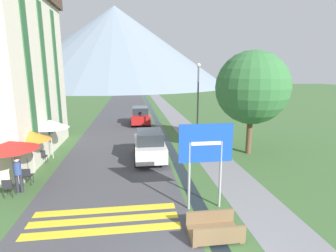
# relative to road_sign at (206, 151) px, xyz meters

# --- Properties ---
(ground_plane) EXTENTS (160.00, 160.00, 0.00)m
(ground_plane) POSITION_rel_road_sign_xyz_m (-1.37, 16.17, -2.36)
(ground_plane) COLOR #3D6033
(road) EXTENTS (6.40, 60.00, 0.01)m
(road) POSITION_rel_road_sign_xyz_m (-3.87, 26.17, -2.35)
(road) COLOR #424247
(road) RESTS_ON ground_plane
(footpath) EXTENTS (2.20, 60.00, 0.01)m
(footpath) POSITION_rel_road_sign_xyz_m (2.23, 26.17, -2.35)
(footpath) COLOR slate
(footpath) RESTS_ON ground_plane
(drainage_channel) EXTENTS (0.60, 60.00, 0.00)m
(drainage_channel) POSITION_rel_road_sign_xyz_m (-0.17, 26.17, -2.35)
(drainage_channel) COLOR black
(drainage_channel) RESTS_ON ground_plane
(crosswalk_marking) EXTENTS (5.44, 1.84, 0.01)m
(crosswalk_marking) POSITION_rel_road_sign_xyz_m (-3.87, -0.38, -2.35)
(crosswalk_marking) COLOR yellow
(crosswalk_marking) RESTS_ON ground_plane
(mountain_distant) EXTENTS (79.84, 79.84, 27.78)m
(mountain_distant) POSITION_rel_road_sign_xyz_m (-8.21, 89.95, 11.53)
(mountain_distant) COLOR slate
(mountain_distant) RESTS_ON ground_plane
(road_sign) EXTENTS (2.11, 0.11, 3.44)m
(road_sign) POSITION_rel_road_sign_xyz_m (0.00, 0.00, 0.00)
(road_sign) COLOR #9E9EA3
(road_sign) RESTS_ON ground_plane
(footbridge) EXTENTS (1.70, 1.10, 0.65)m
(footbridge) POSITION_rel_road_sign_xyz_m (-0.17, -1.87, -2.13)
(footbridge) COLOR brown
(footbridge) RESTS_ON ground_plane
(parked_car_near) EXTENTS (1.90, 4.12, 1.82)m
(parked_car_near) POSITION_rel_road_sign_xyz_m (-1.77, 6.23, -1.45)
(parked_car_near) COLOR silver
(parked_car_near) RESTS_ON ground_plane
(parked_car_far) EXTENTS (1.93, 4.07, 1.82)m
(parked_car_far) POSITION_rel_road_sign_xyz_m (-2.00, 17.22, -1.45)
(parked_car_far) COLOR #A31919
(parked_car_far) RESTS_ON ground_plane
(cafe_chair_nearest) EXTENTS (0.40, 0.40, 0.85)m
(cafe_chair_nearest) POSITION_rel_road_sign_xyz_m (-8.14, 1.97, -1.84)
(cafe_chair_nearest) COLOR #232328
(cafe_chair_nearest) RESTS_ON ground_plane
(cafe_chair_near_right) EXTENTS (0.40, 0.40, 0.85)m
(cafe_chair_near_right) POSITION_rel_road_sign_xyz_m (-7.83, 3.22, -1.84)
(cafe_chair_near_right) COLOR #232328
(cafe_chair_near_right) RESTS_ON ground_plane
(cafe_chair_far_right) EXTENTS (0.40, 0.40, 0.85)m
(cafe_chair_far_right) POSITION_rel_road_sign_xyz_m (-8.07, 6.21, -1.84)
(cafe_chair_far_right) COLOR #232328
(cafe_chair_far_right) RESTS_ON ground_plane
(cafe_umbrella_front_red) EXTENTS (2.44, 2.44, 2.31)m
(cafe_umbrella_front_red) POSITION_rel_road_sign_xyz_m (-8.26, 2.87, -0.25)
(cafe_umbrella_front_red) COLOR #B7B2A8
(cafe_umbrella_front_red) RESTS_ON ground_plane
(cafe_umbrella_middle_orange) EXTENTS (1.99, 1.99, 2.31)m
(cafe_umbrella_middle_orange) POSITION_rel_road_sign_xyz_m (-8.08, 4.84, -0.30)
(cafe_umbrella_middle_orange) COLOR #B7B2A8
(cafe_umbrella_middle_orange) RESTS_ON ground_plane
(cafe_umbrella_rear_white) EXTENTS (2.23, 2.23, 2.46)m
(cafe_umbrella_rear_white) POSITION_rel_road_sign_xyz_m (-7.78, 7.19, -0.15)
(cafe_umbrella_rear_white) COLOR #B7B2A8
(cafe_umbrella_rear_white) RESTS_ON ground_plane
(person_standing_terrace) EXTENTS (0.32, 0.32, 1.65)m
(person_standing_terrace) POSITION_rel_road_sign_xyz_m (-7.89, 2.44, -1.40)
(person_standing_terrace) COLOR #282833
(person_standing_terrace) RESTS_ON ground_plane
(person_seated_near) EXTENTS (0.32, 0.32, 1.27)m
(person_seated_near) POSITION_rel_road_sign_xyz_m (-8.27, 4.14, -1.65)
(person_seated_near) COLOR #282833
(person_seated_near) RESTS_ON ground_plane
(streetlamp) EXTENTS (0.28, 0.28, 5.94)m
(streetlamp) POSITION_rel_road_sign_xyz_m (2.06, 9.51, 1.11)
(streetlamp) COLOR #515156
(streetlamp) RESTS_ON ground_plane
(tree_by_path) EXTENTS (4.66, 4.66, 6.68)m
(tree_by_path) POSITION_rel_road_sign_xyz_m (4.83, 6.56, 1.99)
(tree_by_path) COLOR brown
(tree_by_path) RESTS_ON ground_plane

